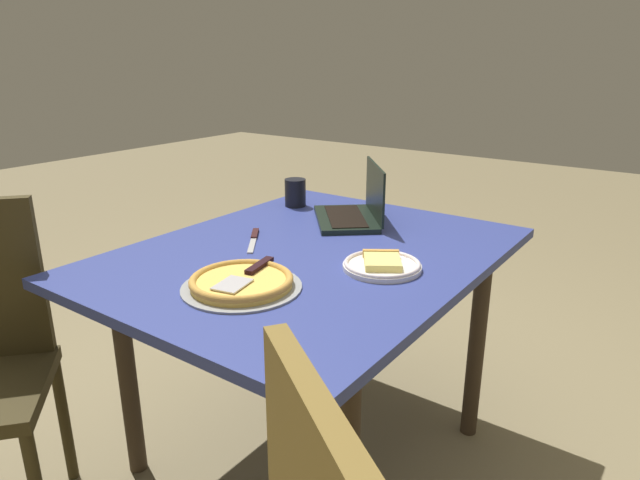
{
  "coord_description": "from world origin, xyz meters",
  "views": [
    {
      "loc": [
        -1.3,
        -0.98,
        1.32
      ],
      "look_at": [
        0.04,
        -0.01,
        0.77
      ],
      "focal_mm": 31.28,
      "sensor_mm": 36.0,
      "label": 1
    }
  ],
  "objects_px": {
    "pizza_plate": "(382,264)",
    "table_knife": "(254,238)",
    "dining_table": "(310,276)",
    "laptop": "(355,209)",
    "drink_cup": "(295,192)",
    "pizza_tray": "(242,282)"
  },
  "relations": [
    {
      "from": "pizza_tray",
      "to": "table_knife",
      "type": "xyz_separation_m",
      "value": [
        0.32,
        0.25,
        -0.01
      ]
    },
    {
      "from": "pizza_plate",
      "to": "laptop",
      "type": "bearing_deg",
      "value": 41.53
    },
    {
      "from": "laptop",
      "to": "table_knife",
      "type": "distance_m",
      "value": 0.41
    },
    {
      "from": "pizza_plate",
      "to": "drink_cup",
      "type": "distance_m",
      "value": 0.75
    },
    {
      "from": "laptop",
      "to": "table_knife",
      "type": "xyz_separation_m",
      "value": [
        -0.37,
        0.16,
        -0.04
      ]
    },
    {
      "from": "pizza_plate",
      "to": "table_knife",
      "type": "bearing_deg",
      "value": 91.58
    },
    {
      "from": "dining_table",
      "to": "table_knife",
      "type": "height_order",
      "value": "table_knife"
    },
    {
      "from": "pizza_plate",
      "to": "drink_cup",
      "type": "xyz_separation_m",
      "value": [
        0.4,
        0.63,
        0.04
      ]
    },
    {
      "from": "dining_table",
      "to": "drink_cup",
      "type": "bearing_deg",
      "value": 42.77
    },
    {
      "from": "laptop",
      "to": "drink_cup",
      "type": "xyz_separation_m",
      "value": [
        0.04,
        0.31,
        0.01
      ]
    },
    {
      "from": "dining_table",
      "to": "table_knife",
      "type": "xyz_separation_m",
      "value": [
        -0.02,
        0.22,
        0.09
      ]
    },
    {
      "from": "pizza_tray",
      "to": "pizza_plate",
      "type": "bearing_deg",
      "value": -34.52
    },
    {
      "from": "pizza_plate",
      "to": "pizza_tray",
      "type": "xyz_separation_m",
      "value": [
        -0.33,
        0.23,
        0.0
      ]
    },
    {
      "from": "laptop",
      "to": "pizza_plate",
      "type": "distance_m",
      "value": 0.48
    },
    {
      "from": "pizza_tray",
      "to": "drink_cup",
      "type": "height_order",
      "value": "drink_cup"
    },
    {
      "from": "dining_table",
      "to": "pizza_plate",
      "type": "distance_m",
      "value": 0.28
    },
    {
      "from": "laptop",
      "to": "drink_cup",
      "type": "distance_m",
      "value": 0.31
    },
    {
      "from": "dining_table",
      "to": "pizza_plate",
      "type": "bearing_deg",
      "value": -90.89
    },
    {
      "from": "dining_table",
      "to": "pizza_plate",
      "type": "relative_size",
      "value": 5.72
    },
    {
      "from": "dining_table",
      "to": "pizza_tray",
      "type": "xyz_separation_m",
      "value": [
        -0.34,
        -0.03,
        0.1
      ]
    },
    {
      "from": "pizza_plate",
      "to": "table_knife",
      "type": "relative_size",
      "value": 1.13
    },
    {
      "from": "dining_table",
      "to": "drink_cup",
      "type": "distance_m",
      "value": 0.56
    }
  ]
}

